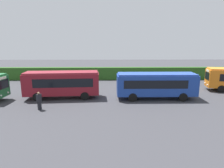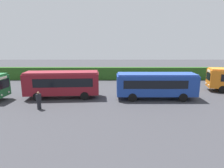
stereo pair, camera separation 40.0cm
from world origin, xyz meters
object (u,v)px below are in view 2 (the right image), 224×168
(person_center, at_px, (39,100))
(person_right, at_px, (74,84))
(bus_maroon, at_px, (62,83))
(bus_blue, at_px, (156,84))

(person_center, bearing_deg, person_right, -70.66)
(bus_maroon, distance_m, person_center, 4.41)
(bus_blue, bearing_deg, person_center, -163.42)
(bus_maroon, bearing_deg, person_right, -102.49)
(bus_blue, height_order, person_center, bus_blue)
(bus_maroon, xyz_separation_m, person_center, (-1.39, -4.09, -0.89))
(bus_blue, xyz_separation_m, person_right, (-10.61, 4.54, -0.90))
(person_right, bearing_deg, bus_maroon, 164.73)
(bus_blue, height_order, person_right, bus_blue)
(bus_maroon, distance_m, bus_blue, 11.26)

